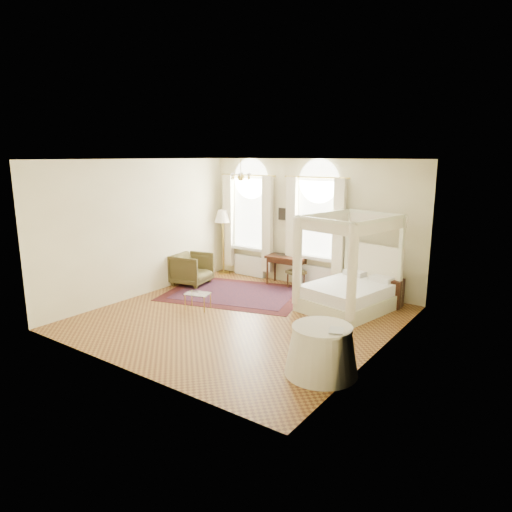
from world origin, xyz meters
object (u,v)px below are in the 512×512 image
(stool, at_px, (296,274))
(coffee_table, at_px, (198,295))
(canopy_bed, at_px, (348,289))
(floor_lamp, at_px, (223,219))
(writing_desk, at_px, (286,260))
(nightstand, at_px, (392,293))
(side_table, at_px, (322,350))
(armchair, at_px, (192,269))

(stool, distance_m, coffee_table, 2.89)
(canopy_bed, xyz_separation_m, floor_lamp, (-4.32, 0.91, 1.10))
(canopy_bed, bearing_deg, writing_desk, 157.22)
(nightstand, bearing_deg, side_table, -86.70)
(armchair, distance_m, coffee_table, 2.10)
(armchair, relative_size, floor_lamp, 0.50)
(canopy_bed, relative_size, armchair, 2.43)
(writing_desk, distance_m, floor_lamp, 2.34)
(armchair, relative_size, side_table, 0.80)
(canopy_bed, distance_m, writing_desk, 2.35)
(canopy_bed, distance_m, floor_lamp, 4.55)
(writing_desk, distance_m, coffee_table, 2.91)
(nightstand, height_order, armchair, armchair)
(armchair, xyz_separation_m, coffee_table, (1.53, -1.43, -0.08))
(canopy_bed, xyz_separation_m, nightstand, (0.73, 0.80, -0.16))
(stool, xyz_separation_m, floor_lamp, (-2.51, 0.10, 1.20))
(floor_lamp, relative_size, side_table, 1.61)
(coffee_table, bearing_deg, floor_lamp, 119.24)
(nightstand, distance_m, writing_desk, 2.92)
(side_table, bearing_deg, stool, 125.35)
(coffee_table, bearing_deg, side_table, -17.46)
(nightstand, distance_m, coffee_table, 4.40)
(stool, relative_size, floor_lamp, 0.28)
(stool, relative_size, side_table, 0.45)
(canopy_bed, bearing_deg, coffee_table, -144.86)
(writing_desk, relative_size, coffee_table, 1.73)
(canopy_bed, height_order, side_table, canopy_bed)
(canopy_bed, bearing_deg, stool, 155.86)
(canopy_bed, xyz_separation_m, side_table, (0.95, -3.08, -0.10))
(coffee_table, bearing_deg, nightstand, 38.19)
(writing_desk, xyz_separation_m, floor_lamp, (-2.15, 0.00, 0.92))
(floor_lamp, xyz_separation_m, side_table, (5.27, -3.99, -1.20))
(writing_desk, relative_size, floor_lamp, 0.58)
(coffee_table, height_order, floor_lamp, floor_lamp)
(side_table, bearing_deg, nightstand, 93.30)
(stool, bearing_deg, floor_lamp, 177.74)
(stool, distance_m, side_table, 4.77)
(canopy_bed, height_order, coffee_table, canopy_bed)
(canopy_bed, xyz_separation_m, writing_desk, (-2.16, 0.91, 0.19))
(writing_desk, distance_m, side_table, 5.07)
(armchair, xyz_separation_m, floor_lamp, (-0.05, 1.40, 1.17))
(coffee_table, distance_m, floor_lamp, 3.48)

